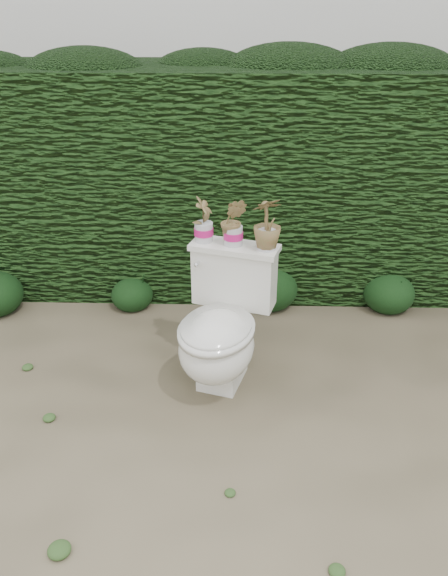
{
  "coord_description": "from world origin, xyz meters",
  "views": [
    {
      "loc": [
        0.32,
        -2.49,
        2.02
      ],
      "look_at": [
        0.24,
        0.32,
        0.55
      ],
      "focal_mm": 35.0,
      "sensor_mm": 36.0,
      "label": 1
    }
  ],
  "objects_px": {
    "toilet": "(221,330)",
    "potted_plant_right": "(267,225)",
    "potted_plant_center": "(233,223)",
    "potted_plant_left": "(204,221)"
  },
  "relations": [
    {
      "from": "toilet",
      "to": "potted_plant_right",
      "type": "height_order",
      "value": "potted_plant_right"
    },
    {
      "from": "potted_plant_center",
      "to": "potted_plant_right",
      "type": "height_order",
      "value": "potted_plant_right"
    },
    {
      "from": "potted_plant_center",
      "to": "potted_plant_right",
      "type": "distance_m",
      "value": 0.19
    },
    {
      "from": "potted_plant_left",
      "to": "potted_plant_center",
      "type": "xyz_separation_m",
      "value": [
        0.17,
        -0.05,
        0.01
      ]
    },
    {
      "from": "potted_plant_left",
      "to": "potted_plant_right",
      "type": "distance_m",
      "value": 0.37
    },
    {
      "from": "toilet",
      "to": "potted_plant_left",
      "type": "distance_m",
      "value": 0.62
    },
    {
      "from": "potted_plant_left",
      "to": "toilet",
      "type": "bearing_deg",
      "value": -138.02
    },
    {
      "from": "toilet",
      "to": "potted_plant_right",
      "type": "relative_size",
      "value": 2.79
    },
    {
      "from": "potted_plant_center",
      "to": "potted_plant_right",
      "type": "xyz_separation_m",
      "value": [
        0.18,
        -0.05,
        0.01
      ]
    },
    {
      "from": "potted_plant_left",
      "to": "potted_plant_center",
      "type": "bearing_deg",
      "value": -85.5
    }
  ]
}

